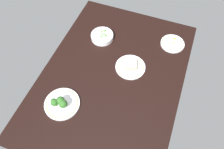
{
  "coord_description": "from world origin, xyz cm",
  "views": [
    {
      "loc": [
        -76.15,
        -28.69,
        130.34
      ],
      "look_at": [
        0.0,
        0.0,
        6.0
      ],
      "focal_mm": 36.29,
      "sensor_mm": 36.0,
      "label": 1
    }
  ],
  "objects_px": {
    "plate_sandwich": "(130,67)",
    "plate_eggs": "(173,43)",
    "bowl_peas": "(102,36)",
    "plate_broccoli": "(61,103)"
  },
  "relations": [
    {
      "from": "plate_sandwich",
      "to": "plate_eggs",
      "type": "bearing_deg",
      "value": -36.09
    },
    {
      "from": "plate_broccoli",
      "to": "plate_eggs",
      "type": "distance_m",
      "value": 0.9
    },
    {
      "from": "plate_eggs",
      "to": "plate_sandwich",
      "type": "bearing_deg",
      "value": 143.91
    },
    {
      "from": "plate_eggs",
      "to": "bowl_peas",
      "type": "xyz_separation_m",
      "value": [
        -0.13,
        0.5,
        0.01
      ]
    },
    {
      "from": "plate_broccoli",
      "to": "plate_eggs",
      "type": "height_order",
      "value": "plate_broccoli"
    },
    {
      "from": "plate_eggs",
      "to": "bowl_peas",
      "type": "distance_m",
      "value": 0.52
    },
    {
      "from": "plate_broccoli",
      "to": "bowl_peas",
      "type": "relative_size",
      "value": 1.31
    },
    {
      "from": "bowl_peas",
      "to": "plate_broccoli",
      "type": "bearing_deg",
      "value": 177.42
    },
    {
      "from": "plate_sandwich",
      "to": "plate_eggs",
      "type": "relative_size",
      "value": 1.18
    },
    {
      "from": "plate_sandwich",
      "to": "plate_eggs",
      "type": "height_order",
      "value": "plate_eggs"
    }
  ]
}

